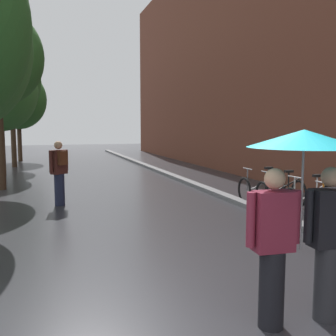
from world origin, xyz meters
TOP-DOWN VIEW (x-y plane):
  - kerb_strip at (3.20, 10.00)m, footprint 0.30×36.00m
  - street_tree_3 at (-3.32, 14.19)m, footprint 3.02×3.02m
  - street_tree_4 at (-3.09, 17.54)m, footprint 2.84×2.84m
  - street_tree_5 at (-2.99, 20.94)m, footprint 3.19×3.19m
  - parked_bicycle_2 at (4.05, 4.13)m, footprint 1.12×0.76m
  - parked_bicycle_3 at (3.95, 5.09)m, footprint 1.13×0.77m
  - parked_bicycle_4 at (3.89, 5.90)m, footprint 1.10×0.73m
  - couple_under_umbrella at (0.79, 0.11)m, footprint 1.23×1.15m
  - litter_bin at (2.44, 1.54)m, footprint 0.44×0.44m
  - pedestrian_walking_midground at (-1.33, 7.14)m, footprint 0.48×0.46m

SIDE VIEW (x-z plane):
  - kerb_strip at x=3.20m, z-range 0.00..0.12m
  - parked_bicycle_2 at x=4.05m, z-range -0.10..0.86m
  - parked_bicycle_3 at x=3.95m, z-range -0.10..0.86m
  - parked_bicycle_4 at x=3.89m, z-range -0.10..0.86m
  - litter_bin at x=2.44m, z-range 0.00..0.85m
  - pedestrian_walking_midground at x=-1.33m, z-range 0.05..1.73m
  - couple_under_umbrella at x=0.79m, z-range 0.36..2.39m
  - street_tree_3 at x=-3.32m, z-range 0.91..6.12m
  - street_tree_5 at x=-2.99m, z-range 0.92..6.20m
  - street_tree_4 at x=-3.09m, z-range 1.31..7.05m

